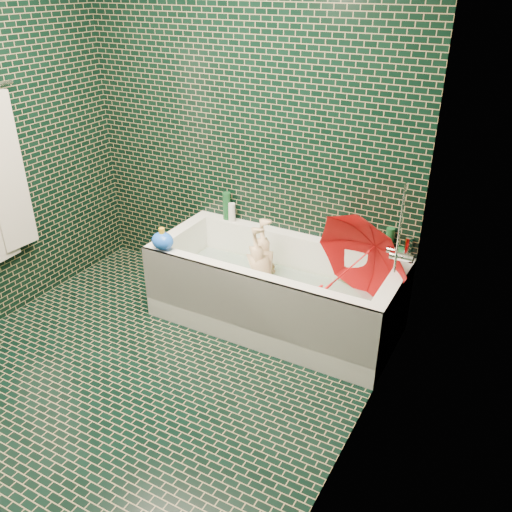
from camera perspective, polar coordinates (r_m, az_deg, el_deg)
The scene contains 18 objects.
floor at distance 3.48m, azimuth -12.79°, elevation -13.04°, with size 2.80×2.80×0.00m, color black.
wall_back at distance 3.91m, azimuth -1.15°, elevation 13.20°, with size 2.80×2.80×0.00m, color black.
wall_right at distance 2.20m, azimuth 10.21°, elevation 0.83°, with size 2.80×2.80×0.00m, color black.
bathtub at distance 3.81m, azimuth 1.95°, elevation -4.31°, with size 1.70×0.75×0.55m.
bath_mat at distance 3.85m, azimuth 2.06°, elevation -4.89°, with size 1.35×0.47×0.01m, color green.
water at distance 3.78m, azimuth 2.09°, elevation -3.05°, with size 1.48×0.53×0.00m, color silver.
faucet at distance 3.30m, azimuth 14.86°, elevation 0.55°, with size 0.18×0.19×0.55m.
child at distance 3.83m, azimuth 0.75°, elevation -2.38°, with size 0.30×0.20×0.83m, color #DBB489.
umbrella at distance 3.49m, azimuth 9.97°, elevation -1.15°, with size 0.65×0.65×0.57m, color red.
soap_bottle_a at distance 3.70m, azimuth 14.88°, elevation -0.31°, with size 0.09×0.09×0.24m, color white.
soap_bottle_b at distance 3.69m, azimuth 15.13°, elevation -0.38°, with size 0.09×0.09×0.21m, color #4B217E.
soap_bottle_c at distance 3.69m, azimuth 14.46°, elevation -0.32°, with size 0.13×0.13×0.17m, color #144722.
bottle_right_tall at distance 3.69m, azimuth 13.84°, elevation 1.46°, with size 0.06×0.06×0.20m, color #144722.
bottle_right_pump at distance 3.67m, azimuth 15.70°, elevation 0.76°, with size 0.05×0.05×0.16m, color silver.
bottle_left_tall at distance 4.13m, azimuth -3.10°, elevation 5.29°, with size 0.06×0.06×0.21m, color #144722.
bottle_left_short at distance 4.10m, azimuth -2.56°, elevation 4.60°, with size 0.05×0.05×0.14m, color white.
rubber_duck at distance 3.72m, azimuth 12.15°, elevation 1.01°, with size 0.13×0.11×0.10m.
bath_toy at distance 3.72m, azimuth -9.81°, elevation 1.62°, with size 0.17×0.14×0.15m.
Camera 1 is at (1.89, -1.88, 2.23)m, focal length 38.00 mm.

